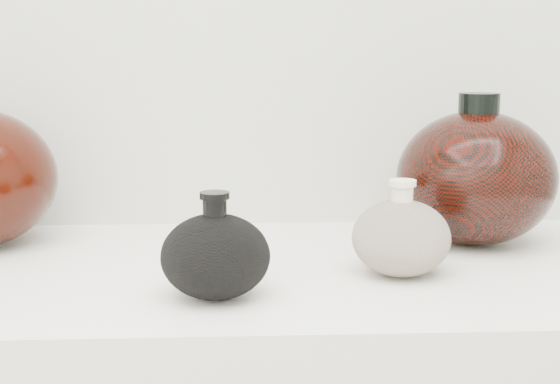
{
  "coord_description": "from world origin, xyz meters",
  "views": [
    {
      "loc": [
        -0.01,
        -0.01,
        1.17
      ],
      "look_at": [
        0.04,
        0.92,
        1.0
      ],
      "focal_mm": 50.0,
      "sensor_mm": 36.0,
      "label": 1
    }
  ],
  "objects": [
    {
      "name": "cream_gourd_vase",
      "position": [
        0.18,
        0.9,
        0.95
      ],
      "size": [
        0.13,
        0.13,
        0.12
      ],
      "color": "beige",
      "rests_on": "display_counter"
    },
    {
      "name": "black_gourd_vase",
      "position": [
        -0.04,
        0.82,
        0.95
      ],
      "size": [
        0.15,
        0.15,
        0.12
      ],
      "color": "black",
      "rests_on": "display_counter"
    },
    {
      "name": "right_round_pot",
      "position": [
        0.32,
        1.05,
        1.0
      ],
      "size": [
        0.26,
        0.26,
        0.21
      ],
      "color": "black",
      "rests_on": "display_counter"
    }
  ]
}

